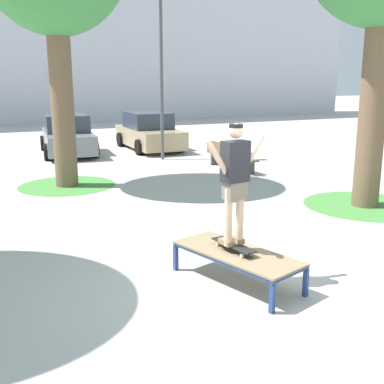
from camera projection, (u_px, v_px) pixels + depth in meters
name	position (u px, v px, depth m)	size (l,w,h in m)	color
ground_plane	(239.00, 284.00, 6.72)	(120.00, 120.00, 0.00)	#B7B5AD
building_facade	(72.00, 14.00, 31.38)	(41.72, 4.00, 13.96)	silver
skate_box	(237.00, 255.00, 6.70)	(1.29, 2.04, 0.46)	navy
skateboard	(233.00, 245.00, 6.72)	(0.31, 0.82, 0.09)	black
skater	(235.00, 176.00, 6.49)	(1.00, 0.32, 1.69)	beige
grass_patch_near_right	(364.00, 205.00, 10.93)	(2.75, 2.75, 0.01)	#47893D
grass_patch_mid_back	(67.00, 185.00, 12.98)	(2.59, 2.59, 0.01)	#47893D
car_grey	(67.00, 136.00, 18.36)	(2.20, 4.34, 1.50)	slate
car_tan	(149.00, 132.00, 19.58)	(1.96, 4.22, 1.50)	tan
park_bench	(230.00, 156.00, 15.19)	(0.59, 2.42, 0.83)	brown
light_post	(161.00, 49.00, 16.34)	(0.36, 0.36, 5.83)	#4C4C51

